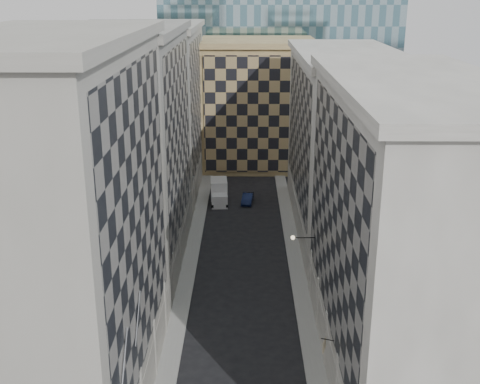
{
  "coord_description": "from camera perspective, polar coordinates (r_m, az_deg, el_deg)",
  "views": [
    {
      "loc": [
        0.21,
        -22.1,
        25.87
      ],
      "look_at": [
        -0.13,
        15.99,
        12.92
      ],
      "focal_mm": 45.0,
      "sensor_mm": 36.0,
      "label": 1
    }
  ],
  "objects": [
    {
      "name": "sidewalk_west",
      "position": [
        58.39,
        -4.95,
        -7.51
      ],
      "size": [
        1.5,
        100.0,
        0.15
      ],
      "primitive_type": "cube",
      "color": "gray",
      "rests_on": "ground"
    },
    {
      "name": "sidewalk_east",
      "position": [
        58.35,
        5.46,
        -7.55
      ],
      "size": [
        1.5,
        100.0,
        0.15
      ],
      "primitive_type": "cube",
      "color": "gray",
      "rests_on": "ground"
    },
    {
      "name": "bldg_left_a",
      "position": [
        37.63,
        -16.72,
        -3.98
      ],
      "size": [
        10.8,
        22.8,
        23.7
      ],
      "color": "#9B978B",
      "rests_on": "ground"
    },
    {
      "name": "bldg_left_b",
      "position": [
        58.06,
        -10.54,
        3.95
      ],
      "size": [
        10.8,
        22.8,
        22.7
      ],
      "color": "gray",
      "rests_on": "ground"
    },
    {
      "name": "bldg_left_c",
      "position": [
        79.33,
        -7.6,
        7.68
      ],
      "size": [
        10.8,
        22.8,
        21.7
      ],
      "color": "#9B978B",
      "rests_on": "ground"
    },
    {
      "name": "bldg_right_a",
      "position": [
        41.61,
        15.36,
        -3.87
      ],
      "size": [
        10.8,
        26.8,
        20.7
      ],
      "color": "#A9A59B",
      "rests_on": "ground"
    },
    {
      "name": "bldg_right_b",
      "position": [
        66.93,
        9.71,
        4.66
      ],
      "size": [
        10.8,
        28.8,
        19.7
      ],
      "color": "#A9A59B",
      "rests_on": "ground"
    },
    {
      "name": "tan_block",
      "position": [
        91.5,
        1.64,
        8.42
      ],
      "size": [
        16.8,
        14.8,
        18.8
      ],
      "color": "#9E8053",
      "rests_on": "ground"
    },
    {
      "name": "flagpoles_left",
      "position": [
        33.86,
        -10.25,
        -13.42
      ],
      "size": [
        0.1,
        6.33,
        2.33
      ],
      "color": "gray",
      "rests_on": "ground"
    },
    {
      "name": "bracket_lamp",
      "position": [
        50.29,
        5.24,
        -4.33
      ],
      "size": [
        1.98,
        0.36,
        0.36
      ],
      "color": "black",
      "rests_on": "ground"
    },
    {
      "name": "box_truck",
      "position": [
        76.31,
        -1.99,
        -0.09
      ],
      "size": [
        2.41,
        5.2,
        2.78
      ],
      "rotation": [
        0.0,
        0.0,
        0.07
      ],
      "color": "silver",
      "rests_on": "ground"
    },
    {
      "name": "dark_car",
      "position": [
        76.08,
        0.72,
        -0.61
      ],
      "size": [
        1.69,
        3.82,
        1.22
      ],
      "primitive_type": "imported",
      "rotation": [
        0.0,
        0.0,
        -0.11
      ],
      "color": "#101A3D",
      "rests_on": "ground"
    },
    {
      "name": "shop_sign",
      "position": [
        40.75,
        8.01,
        -14.17
      ],
      "size": [
        0.85,
        0.74,
        0.85
      ],
      "rotation": [
        0.0,
        0.0,
        -0.34
      ],
      "color": "black",
      "rests_on": "ground"
    }
  ]
}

